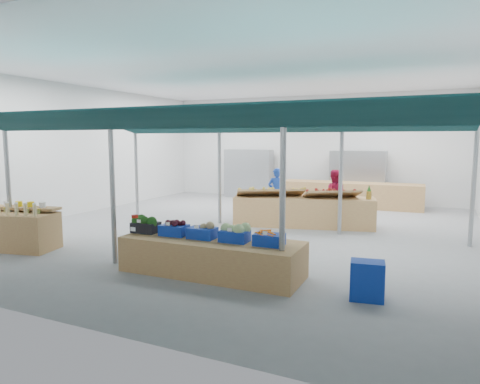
{
  "coord_description": "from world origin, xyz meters",
  "views": [
    {
      "loc": [
        4.74,
        -10.46,
        2.44
      ],
      "look_at": [
        0.63,
        -1.6,
        1.24
      ],
      "focal_mm": 32.0,
      "sensor_mm": 36.0,
      "label": 1
    }
  ],
  "objects_px": {
    "vendor_left": "(277,192)",
    "vendor_right": "(333,196)",
    "bottle_shelf": "(16,229)",
    "veg_counter": "(212,257)",
    "crate_stack": "(367,280)",
    "fruit_counter": "(303,212)"
  },
  "relations": [
    {
      "from": "bottle_shelf",
      "to": "fruit_counter",
      "type": "height_order",
      "value": "bottle_shelf"
    },
    {
      "from": "fruit_counter",
      "to": "vendor_right",
      "type": "height_order",
      "value": "vendor_right"
    },
    {
      "from": "fruit_counter",
      "to": "vendor_right",
      "type": "relative_size",
      "value": 2.5
    },
    {
      "from": "fruit_counter",
      "to": "crate_stack",
      "type": "height_order",
      "value": "fruit_counter"
    },
    {
      "from": "veg_counter",
      "to": "crate_stack",
      "type": "height_order",
      "value": "veg_counter"
    },
    {
      "from": "veg_counter",
      "to": "vendor_right",
      "type": "distance_m",
      "value": 6.1
    },
    {
      "from": "bottle_shelf",
      "to": "crate_stack",
      "type": "distance_m",
      "value": 7.64
    },
    {
      "from": "bottle_shelf",
      "to": "vendor_right",
      "type": "xyz_separation_m",
      "value": [
        5.73,
        6.26,
        0.33
      ]
    },
    {
      "from": "bottle_shelf",
      "to": "crate_stack",
      "type": "height_order",
      "value": "bottle_shelf"
    },
    {
      "from": "veg_counter",
      "to": "fruit_counter",
      "type": "relative_size",
      "value": 0.86
    },
    {
      "from": "vendor_left",
      "to": "vendor_right",
      "type": "xyz_separation_m",
      "value": [
        1.8,
        0.0,
        0.0
      ]
    },
    {
      "from": "bottle_shelf",
      "to": "fruit_counter",
      "type": "bearing_deg",
      "value": 32.97
    },
    {
      "from": "veg_counter",
      "to": "vendor_left",
      "type": "relative_size",
      "value": 2.15
    },
    {
      "from": "crate_stack",
      "to": "vendor_right",
      "type": "xyz_separation_m",
      "value": [
        -1.9,
        6.13,
        0.47
      ]
    },
    {
      "from": "veg_counter",
      "to": "crate_stack",
      "type": "xyz_separation_m",
      "value": [
        2.77,
        -0.11,
        -0.02
      ]
    },
    {
      "from": "vendor_left",
      "to": "vendor_right",
      "type": "relative_size",
      "value": 1.0
    },
    {
      "from": "bottle_shelf",
      "to": "vendor_left",
      "type": "relative_size",
      "value": 1.28
    },
    {
      "from": "veg_counter",
      "to": "vendor_right",
      "type": "height_order",
      "value": "vendor_right"
    },
    {
      "from": "bottle_shelf",
      "to": "veg_counter",
      "type": "bearing_deg",
      "value": -9.32
    },
    {
      "from": "fruit_counter",
      "to": "vendor_right",
      "type": "distance_m",
      "value": 1.3
    },
    {
      "from": "veg_counter",
      "to": "vendor_right",
      "type": "xyz_separation_m",
      "value": [
        0.87,
        6.02,
        0.45
      ]
    },
    {
      "from": "vendor_left",
      "to": "crate_stack",
      "type": "bearing_deg",
      "value": 107.2
    }
  ]
}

